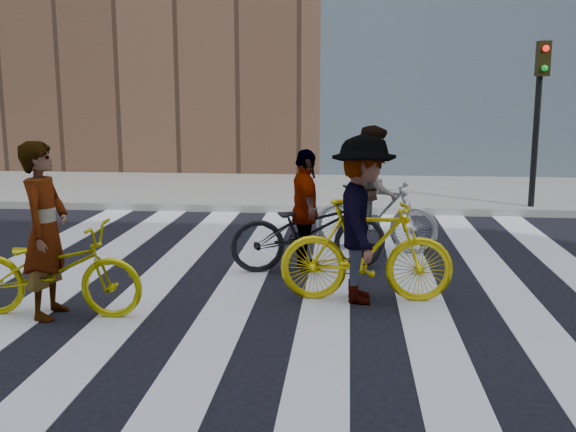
# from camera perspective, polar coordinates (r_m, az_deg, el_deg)

# --- Properties ---
(ground) EXTENTS (100.00, 100.00, 0.00)m
(ground) POSITION_cam_1_polar(r_m,az_deg,el_deg) (8.52, -0.33, -5.97)
(ground) COLOR black
(ground) RESTS_ON ground
(sidewalk_far) EXTENTS (100.00, 5.00, 0.15)m
(sidewalk_far) POSITION_cam_1_polar(r_m,az_deg,el_deg) (15.82, 2.27, 2.11)
(sidewalk_far) COLOR gray
(sidewalk_far) RESTS_ON ground
(zebra_crosswalk) EXTENTS (8.25, 10.00, 0.01)m
(zebra_crosswalk) POSITION_cam_1_polar(r_m,az_deg,el_deg) (8.52, -0.33, -5.93)
(zebra_crosswalk) COLOR silver
(zebra_crosswalk) RESTS_ON ground
(traffic_signal) EXTENTS (0.22, 0.42, 3.33)m
(traffic_signal) POSITION_cam_1_polar(r_m,az_deg,el_deg) (13.92, 20.51, 9.38)
(traffic_signal) COLOR black
(traffic_signal) RESTS_ON ground
(bike_yellow_left) EXTENTS (1.98, 0.71, 1.04)m
(bike_yellow_left) POSITION_cam_1_polar(r_m,az_deg,el_deg) (7.74, -19.31, -4.32)
(bike_yellow_left) COLOR #CAC70B
(bike_yellow_left) RESTS_ON ground
(bike_silver_mid) EXTENTS (1.93, 0.88, 1.12)m
(bike_silver_mid) POSITION_cam_1_polar(r_m,az_deg,el_deg) (10.26, 7.47, 0.05)
(bike_silver_mid) COLOR #A9ADB3
(bike_silver_mid) RESTS_ON ground
(bike_yellow_right) EXTENTS (2.01, 0.60, 1.20)m
(bike_yellow_right) POSITION_cam_1_polar(r_m,az_deg,el_deg) (7.85, 6.66, -2.95)
(bike_yellow_right) COLOR yellow
(bike_yellow_right) RESTS_ON ground
(bike_dark_rear) EXTENTS (2.27, 1.27, 1.13)m
(bike_dark_rear) POSITION_cam_1_polar(r_m,az_deg,el_deg) (9.14, 1.80, -1.17)
(bike_dark_rear) COLOR black
(bike_dark_rear) RESTS_ON ground
(rider_left) EXTENTS (0.47, 0.70, 1.91)m
(rider_left) POSITION_cam_1_polar(r_m,az_deg,el_deg) (7.67, -19.85, -1.14)
(rider_left) COLOR slate
(rider_left) RESTS_ON ground
(rider_mid) EXTENTS (0.89, 1.05, 1.91)m
(rider_mid) POSITION_cam_1_polar(r_m,az_deg,el_deg) (10.19, 7.24, 2.24)
(rider_mid) COLOR slate
(rider_mid) RESTS_ON ground
(rider_right) EXTENTS (0.74, 1.27, 1.95)m
(rider_right) POSITION_cam_1_polar(r_m,az_deg,el_deg) (7.77, 6.35, -0.28)
(rider_right) COLOR slate
(rider_right) RESTS_ON ground
(rider_rear) EXTENTS (0.64, 1.04, 1.66)m
(rider_rear) POSITION_cam_1_polar(r_m,az_deg,el_deg) (9.09, 1.49, 0.47)
(rider_rear) COLOR slate
(rider_rear) RESTS_ON ground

